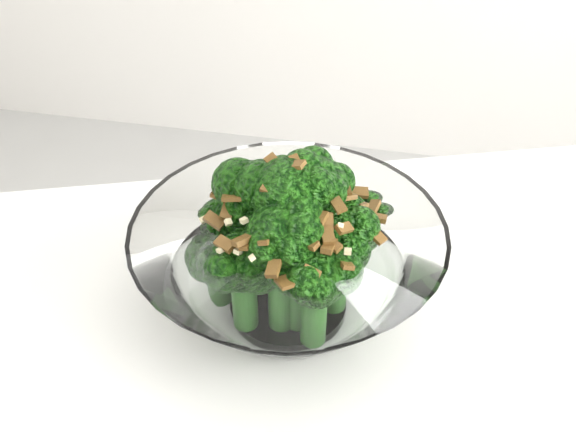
# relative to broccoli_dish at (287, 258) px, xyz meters

# --- Properties ---
(broccoli_dish) EXTENTS (0.24, 0.24, 0.15)m
(broccoli_dish) POSITION_rel_broccoli_dish_xyz_m (0.00, 0.00, 0.00)
(broccoli_dish) COLOR white
(broccoli_dish) RESTS_ON table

